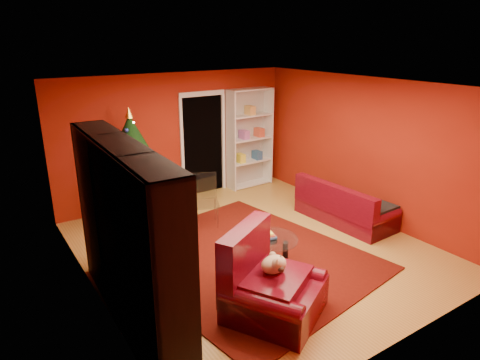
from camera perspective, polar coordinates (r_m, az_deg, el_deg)
floor at (r=7.07m, az=1.81°, el=-9.16°), size 5.00×5.50×0.05m
ceiling at (r=6.28m, az=2.06°, el=12.73°), size 5.00×5.50×0.05m
wall_back at (r=8.88m, az=-8.52°, el=5.64°), size 5.00×0.05×2.60m
wall_left at (r=5.57m, az=-19.83°, el=-3.26°), size 0.05×5.50×2.60m
wall_right at (r=8.22m, az=16.48°, el=4.02°), size 0.05×5.50×2.60m
doorway at (r=9.16m, az=-4.93°, el=4.57°), size 1.06×0.60×2.16m
rug at (r=6.71m, az=0.49°, el=-10.42°), size 3.67×4.11×0.02m
media_unit at (r=5.08m, az=-14.84°, el=-7.36°), size 0.53×2.88×2.20m
christmas_tree at (r=7.97m, az=-14.04°, el=1.75°), size 1.21×1.21×2.12m
gift_box_teal at (r=8.16m, az=-15.39°, el=-4.57°), size 0.38×0.38×0.29m
gift_box_green at (r=8.32m, az=-7.49°, el=-3.63°), size 0.29×0.29×0.28m
gift_box_red at (r=8.03m, az=-14.34°, el=-5.17°), size 0.22×0.22×0.22m
white_bookshelf at (r=9.58m, az=1.32°, el=5.54°), size 1.05×0.41×2.25m
armchair at (r=5.32m, az=4.75°, el=-13.55°), size 1.56×1.56×0.89m
dog at (r=5.26m, az=4.52°, el=-11.15°), size 0.50×0.46×0.29m
sofa at (r=8.09m, az=13.92°, el=-2.77°), size 0.91×1.86×0.78m
coffee_table at (r=6.50m, az=4.03°, el=-9.40°), size 1.03×1.03×0.52m
acrylic_chair at (r=7.66m, az=-4.54°, el=-3.17°), size 0.59×0.62×0.86m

